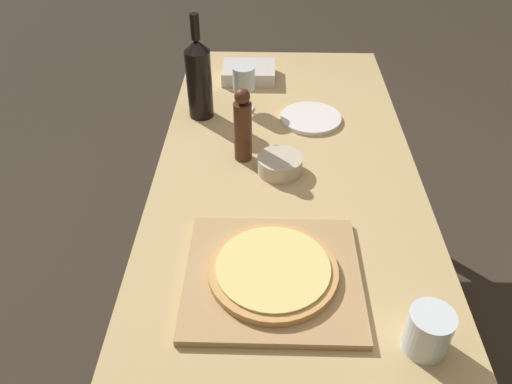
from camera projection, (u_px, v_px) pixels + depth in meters
The scene contains 11 objects.
ground_plane at pixel (279, 341), 1.86m from camera, with size 12.00×12.00×0.00m, color #382D23.
dining_table at pixel (286, 209), 1.45m from camera, with size 0.76×1.77×0.75m.
cutting_board at pixel (273, 276), 1.12m from camera, with size 0.39×0.36×0.02m.
pizza at pixel (273, 270), 1.10m from camera, with size 0.29×0.29×0.02m.
wine_bottle at pixel (199, 78), 1.59m from camera, with size 0.08×0.08×0.34m.
pepper_mill at pixel (243, 127), 1.42m from camera, with size 0.05×0.05×0.23m.
wine_glass at pixel (244, 80), 1.64m from camera, with size 0.07×0.07×0.15m.
small_bowl at pixel (280, 164), 1.42m from camera, with size 0.13×0.13×0.05m.
drinking_tumbler at pixel (428, 331), 0.96m from camera, with size 0.09×0.09×0.10m.
dinner_plate at pixel (311, 118), 1.65m from camera, with size 0.20×0.20×0.01m.
food_container at pixel (249, 72), 1.87m from camera, with size 0.20×0.16×0.05m.
Camera 1 is at (-0.06, -1.09, 1.61)m, focal length 35.00 mm.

